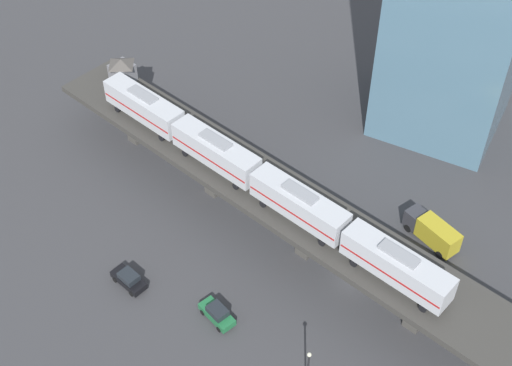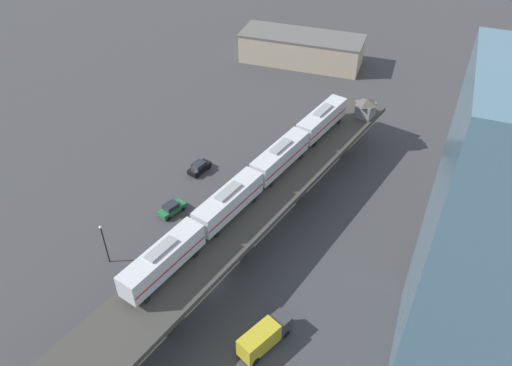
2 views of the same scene
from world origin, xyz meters
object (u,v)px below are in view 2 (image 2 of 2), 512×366
object	(u,v)px
signal_hut	(366,107)
delivery_truck	(264,336)
street_car_green	(172,208)
street_car_black	(199,167)
street_lamp	(104,241)
subway_train	(256,177)
warehouse_building	(301,49)
street_car_silver	(55,362)

from	to	relation	value
signal_hut	delivery_truck	xyz separation A→B (m)	(-2.17, -45.11, -6.67)
street_car_green	street_car_black	world-z (taller)	same
street_car_green	street_lamp	xyz separation A→B (m)	(-3.36, -12.15, 3.17)
subway_train	warehouse_building	size ratio (longest dim) A/B	1.69
signal_hut	street_lamp	distance (m)	48.84
signal_hut	street_car_black	size ratio (longest dim) A/B	0.83
signal_hut	delivery_truck	world-z (taller)	signal_hut
street_car_green	street_car_silver	xyz separation A→B (m)	(0.13, -28.03, 0.00)
signal_hut	street_car_green	bearing A→B (deg)	-129.97
subway_train	warehouse_building	bearing A→B (deg)	100.12
street_car_black	street_lamp	bearing A→B (deg)	-96.64
street_car_silver	signal_hut	bearing A→B (deg)	67.29
subway_train	street_car_silver	distance (m)	34.00
delivery_truck	street_car_black	bearing A→B (deg)	128.46
street_car_green	delivery_truck	world-z (taller)	delivery_truck
signal_hut	delivery_truck	size ratio (longest dim) A/B	0.52
subway_train	street_lamp	size ratio (longest dim) A/B	7.05
street_car_silver	street_lamp	size ratio (longest dim) A/B	0.68
street_car_black	street_car_green	bearing A→B (deg)	-86.60
subway_train	warehouse_building	world-z (taller)	subway_train
street_car_black	warehouse_building	distance (m)	47.65
street_car_green	street_car_silver	distance (m)	28.03
street_lamp	warehouse_building	xyz separation A→B (m)	(6.50, 70.67, -0.70)
street_car_silver	street_lamp	distance (m)	16.57
street_car_green	street_car_black	bearing A→B (deg)	93.40
street_car_black	street_lamp	size ratio (longest dim) A/B	0.68
street_car_black	warehouse_building	world-z (taller)	warehouse_building
signal_hut	street_car_black	distance (m)	30.73
delivery_truck	signal_hut	bearing A→B (deg)	87.25
street_car_black	street_car_silver	distance (m)	39.13
street_lamp	delivery_truck	bearing A→B (deg)	-10.67
delivery_truck	street_car_green	bearing A→B (deg)	141.96
signal_hut	warehouse_building	size ratio (longest dim) A/B	0.14
street_lamp	street_car_green	bearing A→B (deg)	74.52
street_car_silver	street_car_green	bearing A→B (deg)	90.28
delivery_truck	street_lamp	size ratio (longest dim) A/B	1.08
street_car_green	warehouse_building	distance (m)	58.66
street_car_silver	delivery_truck	bearing A→B (deg)	27.62
subway_train	signal_hut	world-z (taller)	subway_train
subway_train	street_car_green	world-z (taller)	subway_train
street_car_black	delivery_truck	xyz separation A→B (m)	(22.18, -27.93, 0.82)
street_car_silver	delivery_truck	distance (m)	24.16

